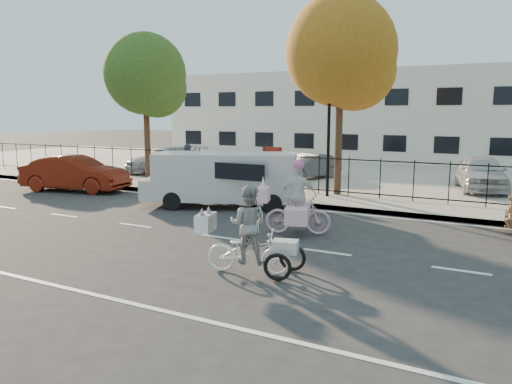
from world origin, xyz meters
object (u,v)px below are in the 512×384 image
Objects in this scene: lot_car_a at (165,159)px; lot_car_c at (307,166)px; lamppost at (329,118)px; lot_car_d at (481,173)px; red_sedan at (75,174)px; zebra_trike at (249,240)px; unicorn_bike at (297,207)px; pedestrian at (188,166)px; white_van at (224,177)px.

lot_car_c is (7.87, 0.83, -0.06)m from lot_car_a.
lot_car_c is at bearing 121.17° from lamppost.
lot_car_d is (5.02, 4.39, -2.24)m from lamppost.
lot_car_a is at bearing 161.82° from lamppost.
lot_car_a is (-0.28, 6.43, 0.06)m from red_sedan.
lot_car_d reaches higher than lot_car_c.
unicorn_bike is at bearing -7.28° from zebra_trike.
unicorn_bike is 0.58× the size of lot_car_c.
lamppost is 2.06× the size of unicorn_bike.
lamppost is at bearing -151.64° from lot_car_d.
lamppost is 1.03× the size of lot_car_d.
lamppost reaches higher than lot_car_d.
lot_car_a is at bearing 29.25° from zebra_trike.
pedestrian reaches higher than zebra_trike.
lot_car_a is 7.91m from lot_car_c.
zebra_trike reaches higher than lot_car_a.
white_van is 1.29× the size of lot_car_a.
lot_car_d is at bearing 41.14° from lamppost.
lot_car_c is at bearing 2.68° from zebra_trike.
white_van is 10.01m from lot_car_a.
lot_car_d is (3.89, 9.89, 0.10)m from unicorn_bike.
lamppost reaches higher than lot_car_c.
red_sedan is (-7.39, -0.00, -0.30)m from white_van.
red_sedan is 1.25× the size of lot_car_c.
zebra_trike is at bearing -51.60° from lot_car_c.
lot_car_c is (3.30, 5.08, -0.34)m from pedestrian.
pedestrian is (-5.87, -0.82, -2.03)m from lamppost.
pedestrian reaches higher than lot_car_a.
zebra_trike is 0.37× the size of white_van.
red_sedan is at bearing 48.06° from zebra_trike.
lamppost is 5.51m from lot_car_c.
unicorn_bike reaches higher than zebra_trike.
zebra_trike reaches higher than red_sedan.
lot_car_c is (7.59, 7.26, -0.00)m from red_sedan.
zebra_trike is 0.51× the size of lot_car_d.
white_van reaches higher than lot_car_d.
white_van reaches higher than red_sedan.
pedestrian is 0.51× the size of lot_car_c.
lot_car_a is (-11.57, 8.93, 0.04)m from unicorn_bike.
red_sedan is 16.89m from lot_car_d.
unicorn_bike is 8.43m from pedestrian.
pedestrian reaches higher than lot_car_d.
unicorn_bike is at bearing -54.02° from white_van.
red_sedan is 1.08× the size of lot_car_d.
lot_car_c is 0.86× the size of lot_car_d.
lot_car_a is (-4.57, 4.25, -0.28)m from pedestrian.
lot_car_c is (-4.17, 13.31, 0.03)m from zebra_trike.
lot_car_a is at bearing -49.63° from pedestrian.
unicorn_bike is at bearing 139.55° from pedestrian.
pedestrian is at bearing -75.79° from red_sedan.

